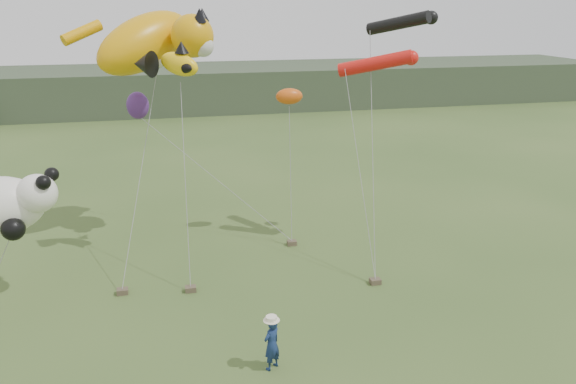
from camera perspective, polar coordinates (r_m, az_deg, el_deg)
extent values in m
plane|color=#385123|center=(17.45, -0.52, -16.65)|extent=(120.00, 120.00, 0.00)
cube|color=#2D3D28|center=(59.57, -10.03, 10.44)|extent=(90.00, 12.00, 4.00)
imported|color=navy|center=(16.65, -1.67, -15.18)|extent=(0.71, 0.66, 1.62)
cube|color=brown|center=(21.66, -16.47, -9.65)|extent=(0.40, 0.32, 0.20)
cube|color=brown|center=(21.27, -9.86, -9.67)|extent=(0.40, 0.32, 0.20)
cube|color=brown|center=(21.75, 8.85, -8.95)|extent=(0.40, 0.32, 0.20)
cube|color=brown|center=(24.76, 0.39, -5.18)|extent=(0.40, 0.32, 0.20)
ellipsoid|color=orange|center=(25.13, -14.40, 14.50)|extent=(5.41, 4.80, 3.61)
sphere|color=orange|center=(24.18, -9.70, 15.36)|extent=(1.76, 1.76, 1.76)
cone|color=black|center=(23.69, -8.99, 17.35)|extent=(0.55, 0.67, 0.66)
cone|color=black|center=(24.67, -8.69, 17.40)|extent=(0.55, 0.63, 0.62)
sphere|color=beige|center=(23.94, -8.63, 14.45)|extent=(0.88, 0.88, 0.88)
ellipsoid|color=beige|center=(24.89, -13.80, 12.70)|extent=(1.72, 0.86, 0.54)
sphere|color=beige|center=(23.65, -10.90, 12.38)|extent=(0.68, 0.68, 0.68)
sphere|color=beige|center=(25.02, -10.58, 12.71)|extent=(0.68, 0.68, 0.68)
cylinder|color=orange|center=(26.06, -20.22, 14.95)|extent=(1.82, 1.33, 1.06)
ellipsoid|color=yellow|center=(22.18, -10.98, 12.64)|extent=(1.83, 1.48, 1.20)
cone|color=black|center=(22.51, -14.52, 12.47)|extent=(1.20, 1.27, 1.01)
cone|color=black|center=(22.14, -10.78, 14.24)|extent=(0.56, 0.56, 0.45)
cone|color=black|center=(21.65, -9.99, 12.26)|extent=(0.59, 0.63, 0.45)
cone|color=black|center=(22.77, -10.16, 12.54)|extent=(0.59, 0.63, 0.45)
cylinder|color=black|center=(24.19, 11.11, 16.47)|extent=(2.09, 2.51, 1.04)
sphere|color=black|center=(24.31, 14.35, 16.79)|extent=(0.55, 0.55, 0.55)
cylinder|color=red|center=(23.48, 8.82, 12.77)|extent=(2.91, 1.95, 1.18)
sphere|color=red|center=(23.54, 12.41, 13.17)|extent=(0.59, 0.59, 0.59)
sphere|color=white|center=(20.89, -24.12, -0.14)|extent=(1.35, 1.35, 1.35)
sphere|color=black|center=(20.26, -23.60, 0.89)|extent=(0.49, 0.49, 0.49)
sphere|color=black|center=(21.14, -22.88, 1.67)|extent=(0.49, 0.49, 0.49)
sphere|color=black|center=(20.87, -26.14, -3.40)|extent=(0.78, 0.78, 0.78)
ellipsoid|color=#CE5110|center=(24.37, 0.13, 9.70)|extent=(1.17, 0.68, 0.68)
ellipsoid|color=#4B236E|center=(27.53, -15.02, 8.49)|extent=(1.05, 0.70, 1.28)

